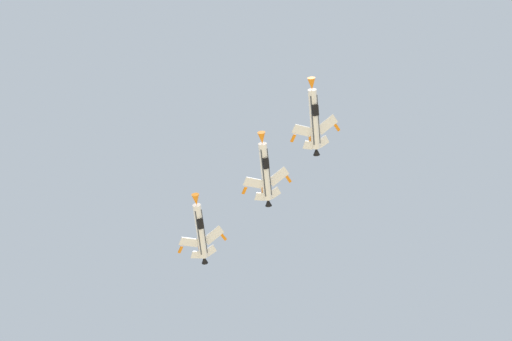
# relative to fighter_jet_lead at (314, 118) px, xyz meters

# --- Properties ---
(fighter_jet_lead) EXTENTS (10.28, 14.97, 4.97)m
(fighter_jet_lead) POSITION_rel_fighter_jet_lead_xyz_m (0.00, 0.00, 0.00)
(fighter_jet_lead) COLOR white
(fighter_jet_left_wing) EXTENTS (10.28, 14.97, 4.95)m
(fighter_jet_left_wing) POSITION_rel_fighter_jet_lead_xyz_m (-13.43, 4.12, -1.46)
(fighter_jet_left_wing) COLOR white
(fighter_jet_right_wing) EXTENTS (10.24, 14.97, 5.04)m
(fighter_jet_right_wing) POSITION_rel_fighter_jet_lead_xyz_m (-31.45, 8.69, -1.68)
(fighter_jet_right_wing) COLOR white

